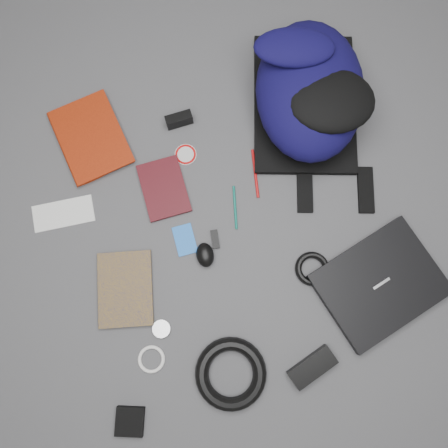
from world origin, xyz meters
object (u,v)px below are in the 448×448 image
object	(u,v)px
compact_camera	(179,120)
mouse	(205,255)
textbook_red	(62,151)
comic_book	(98,291)
dvd_case	(164,188)
power_brick	(312,367)
laptop	(379,284)
pouch	(130,421)
backpack	(310,90)

from	to	relation	value
compact_camera	mouse	xyz separation A→B (m)	(-0.05, -0.44, -0.00)
textbook_red	comic_book	distance (m)	0.47
dvd_case	power_brick	distance (m)	0.71
comic_book	compact_camera	distance (m)	0.60
laptop	dvd_case	size ratio (longest dim) A/B	1.84
laptop	pouch	size ratio (longest dim) A/B	4.34
power_brick	textbook_red	bearing A→B (deg)	105.20
comic_book	laptop	bearing A→B (deg)	-2.54
dvd_case	mouse	size ratio (longest dim) A/B	2.50
compact_camera	power_brick	world-z (taller)	compact_camera
compact_camera	dvd_case	bearing A→B (deg)	-118.91
compact_camera	pouch	size ratio (longest dim) A/B	1.07
power_brick	compact_camera	bearing A→B (deg)	83.49
mouse	backpack	bearing A→B (deg)	45.98
power_brick	mouse	bearing A→B (deg)	99.56
textbook_red	compact_camera	xyz separation A→B (m)	(0.39, -0.02, 0.01)
textbook_red	comic_book	xyz separation A→B (m)	(-0.00, -0.47, -0.01)
textbook_red	mouse	bearing A→B (deg)	-61.03
laptop	textbook_red	bearing A→B (deg)	124.78
backpack	comic_book	xyz separation A→B (m)	(-0.80, -0.38, -0.10)
compact_camera	power_brick	bearing A→B (deg)	-79.62
textbook_red	comic_book	bearing A→B (deg)	-97.82
pouch	power_brick	bearing A→B (deg)	-1.55
laptop	pouch	xyz separation A→B (m)	(-0.83, -0.15, -0.01)
backpack	laptop	distance (m)	0.63
power_brick	comic_book	bearing A→B (deg)	126.73
textbook_red	backpack	bearing A→B (deg)	-13.44
comic_book	mouse	xyz separation A→B (m)	(0.34, 0.01, 0.01)
laptop	dvd_case	xyz separation A→B (m)	(-0.54, 0.49, -0.01)
comic_book	pouch	world-z (taller)	pouch
backpack	comic_book	world-z (taller)	backpack
mouse	power_brick	bearing A→B (deg)	-57.36
laptop	power_brick	distance (m)	0.32
dvd_case	mouse	bearing A→B (deg)	-74.30
backpack	laptop	world-z (taller)	backpack
dvd_case	compact_camera	distance (m)	0.23
mouse	pouch	xyz separation A→B (m)	(-0.35, -0.40, -0.01)
compact_camera	textbook_red	bearing A→B (deg)	177.64
compact_camera	power_brick	size ratio (longest dim) A/B	0.61
backpack	pouch	distance (m)	1.12
comic_book	dvd_case	distance (m)	0.38
compact_camera	pouch	distance (m)	0.93
mouse	pouch	bearing A→B (deg)	-125.12
backpack	laptop	size ratio (longest dim) A/B	1.47
comic_book	power_brick	bearing A→B (deg)	-22.99
mouse	laptop	bearing A→B (deg)	-20.54
dvd_case	mouse	xyz separation A→B (m)	(0.06, -0.24, 0.01)
comic_book	compact_camera	size ratio (longest dim) A/B	2.64
compact_camera	pouch	world-z (taller)	compact_camera
laptop	comic_book	bearing A→B (deg)	149.35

